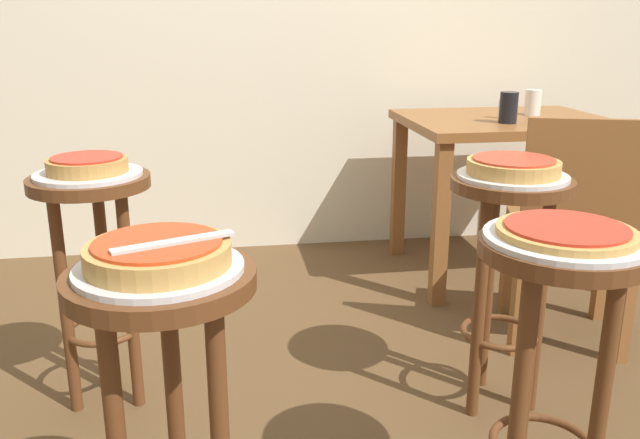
# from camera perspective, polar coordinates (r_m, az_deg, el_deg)

# --- Properties ---
(ground_plane) EXTENTS (6.00, 6.00, 0.00)m
(ground_plane) POSITION_cam_1_polar(r_m,az_deg,el_deg) (2.14, 4.52, -15.85)
(ground_plane) COLOR brown
(stool_foreground) EXTENTS (0.35, 0.35, 0.72)m
(stool_foreground) POSITION_cam_1_polar(r_m,az_deg,el_deg) (1.31, -12.97, -12.61)
(stool_foreground) COLOR #5B3319
(stool_foreground) RESTS_ON ground_plane
(serving_plate_foreground) EXTENTS (0.30, 0.30, 0.01)m
(serving_plate_foreground) POSITION_cam_1_polar(r_m,az_deg,el_deg) (1.23, -13.60, -4.08)
(serving_plate_foreground) COLOR silver
(serving_plate_foreground) RESTS_ON stool_foreground
(pizza_foreground) EXTENTS (0.26, 0.26, 0.05)m
(pizza_foreground) POSITION_cam_1_polar(r_m,az_deg,el_deg) (1.22, -13.69, -2.83)
(pizza_foreground) COLOR tan
(pizza_foreground) RESTS_ON serving_plate_foreground
(stool_middle) EXTENTS (0.35, 0.35, 0.72)m
(stool_middle) POSITION_cam_1_polar(r_m,az_deg,el_deg) (1.52, 19.48, -9.02)
(stool_middle) COLOR #5B3319
(stool_middle) RESTS_ON ground_plane
(serving_plate_middle) EXTENTS (0.33, 0.33, 0.01)m
(serving_plate_middle) POSITION_cam_1_polar(r_m,az_deg,el_deg) (1.44, 20.28, -1.52)
(serving_plate_middle) COLOR silver
(serving_plate_middle) RESTS_ON stool_middle
(pizza_middle) EXTENTS (0.28, 0.28, 0.02)m
(pizza_middle) POSITION_cam_1_polar(r_m,az_deg,el_deg) (1.44, 20.34, -0.92)
(pizza_middle) COLOR tan
(pizza_middle) RESTS_ON serving_plate_middle
(stool_leftside) EXTENTS (0.35, 0.35, 0.72)m
(stool_leftside) POSITION_cam_1_polar(r_m,az_deg,el_deg) (2.03, 15.69, -2.15)
(stool_leftside) COLOR #5B3319
(stool_leftside) RESTS_ON ground_plane
(serving_plate_leftside) EXTENTS (0.31, 0.31, 0.01)m
(serving_plate_leftside) POSITION_cam_1_polar(r_m,az_deg,el_deg) (1.97, 16.17, 3.59)
(serving_plate_leftside) COLOR silver
(serving_plate_leftside) RESTS_ON stool_leftside
(pizza_leftside) EXTENTS (0.26, 0.26, 0.05)m
(pizza_leftside) POSITION_cam_1_polar(r_m,az_deg,el_deg) (1.96, 16.23, 4.40)
(pizza_leftside) COLOR tan
(pizza_leftside) RESTS_ON serving_plate_leftside
(stool_rear) EXTENTS (0.35, 0.35, 0.72)m
(stool_rear) POSITION_cam_1_polar(r_m,az_deg,el_deg) (2.08, -18.68, -1.89)
(stool_rear) COLOR #5B3319
(stool_rear) RESTS_ON ground_plane
(serving_plate_rear) EXTENTS (0.30, 0.30, 0.01)m
(serving_plate_rear) POSITION_cam_1_polar(r_m,az_deg,el_deg) (2.03, -19.23, 3.69)
(serving_plate_rear) COLOR silver
(serving_plate_rear) RESTS_ON stool_rear
(pizza_rear) EXTENTS (0.23, 0.23, 0.05)m
(pizza_rear) POSITION_cam_1_polar(r_m,az_deg,el_deg) (2.02, -19.30, 4.47)
(pizza_rear) COLOR #B78442
(pizza_rear) RESTS_ON serving_plate_rear
(dining_table) EXTENTS (0.90, 0.74, 0.73)m
(dining_table) POSITION_cam_1_polar(r_m,az_deg,el_deg) (3.14, 15.54, 6.23)
(dining_table) COLOR brown
(dining_table) RESTS_ON ground_plane
(cup_near_edge) EXTENTS (0.08, 0.08, 0.13)m
(cup_near_edge) POSITION_cam_1_polar(r_m,az_deg,el_deg) (2.95, 15.84, 9.21)
(cup_near_edge) COLOR black
(cup_near_edge) RESTS_ON dining_table
(cup_far_edge) EXTENTS (0.07, 0.07, 0.12)m
(cup_far_edge) POSITION_cam_1_polar(r_m,az_deg,el_deg) (3.23, 17.77, 9.52)
(cup_far_edge) COLOR silver
(cup_far_edge) RESTS_ON dining_table
(condiment_shaker) EXTENTS (0.04, 0.04, 0.08)m
(condiment_shaker) POSITION_cam_1_polar(r_m,az_deg,el_deg) (3.09, 15.38, 9.10)
(condiment_shaker) COLOR white
(condiment_shaker) RESTS_ON dining_table
(wooden_chair) EXTENTS (0.50, 0.50, 0.85)m
(wooden_chair) POSITION_cam_1_polar(r_m,az_deg,el_deg) (2.51, 20.88, -0.28)
(wooden_chair) COLOR brown
(wooden_chair) RESTS_ON ground_plane
(pizza_server_knife) EXTENTS (0.21, 0.10, 0.01)m
(pizza_server_knife) POSITION_cam_1_polar(r_m,az_deg,el_deg) (1.19, -12.41, -1.88)
(pizza_server_knife) COLOR silver
(pizza_server_knife) RESTS_ON pizza_foreground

